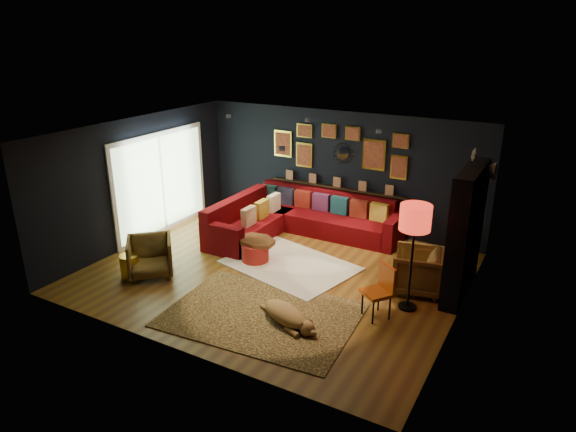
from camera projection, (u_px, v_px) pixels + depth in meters
The scene contains 20 objects.
floor at pixel (276, 272), 9.49m from camera, with size 6.50×6.50×0.00m, color brown.
room_walls at pixel (275, 190), 8.93m from camera, with size 6.50×6.50×6.50m.
sectional at pixel (294, 220), 11.13m from camera, with size 3.41×2.69×0.86m.
ledge at pixel (337, 188), 11.36m from camera, with size 3.20×0.12×0.04m, color black.
gallery_wall at pixel (339, 148), 11.08m from camera, with size 3.15×0.04×1.02m.
sunburst_mirror at pixel (343, 153), 11.07m from camera, with size 0.47×0.16×0.47m.
fireplace at pixel (465, 237), 8.45m from camera, with size 0.31×1.60×2.20m.
deer_head at pixel (481, 170), 8.48m from camera, with size 0.50×0.28×0.45m.
sliding_door at pixel (162, 183), 11.07m from camera, with size 0.06×2.80×2.20m.
ceiling_spots at pixel (297, 128), 9.25m from camera, with size 3.30×2.50×0.06m.
shag_rug at pixel (290, 265), 9.73m from camera, with size 2.31×1.68×0.03m, color white.
leopard_rug at pixel (262, 315), 8.08m from camera, with size 2.92×2.08×0.02m, color tan.
coffee_table at pixel (256, 243), 9.87m from camera, with size 0.92×0.76×0.41m.
pouf at pixel (255, 252), 9.85m from camera, with size 0.52×0.52×0.34m, color maroon.
armchair_left at pixel (150, 255), 9.26m from camera, with size 0.77×0.72×0.79m, color #A57C34.
armchair_right at pixel (418, 269), 8.71m from camera, with size 0.80×0.74×0.82m, color #A57C34.
gold_stool at pixel (130, 266), 9.24m from camera, with size 0.34×0.34×0.43m, color gold.
orange_chair at pixel (381, 287), 7.89m from camera, with size 0.57×0.57×0.86m.
floor_lamp at pixel (415, 222), 7.78m from camera, with size 0.48×0.48×1.76m.
dog at pixel (285, 311), 7.81m from camera, with size 1.23×0.61×0.39m, color #9F6B3F, non-canonical shape.
Camera 1 is at (4.37, -7.33, 4.28)m, focal length 32.00 mm.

